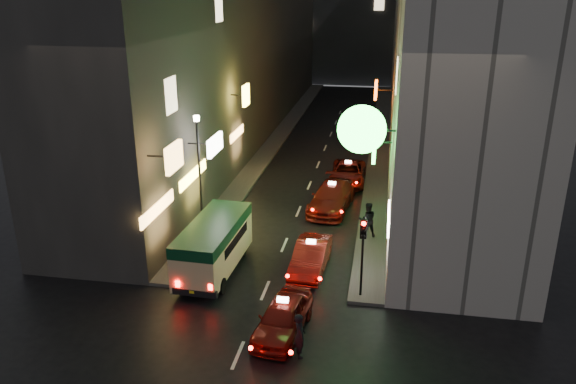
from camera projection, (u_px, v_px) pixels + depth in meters
The scene contains 13 objects.
building_left at pixel (234, 26), 45.49m from camera, with size 7.49×52.28×18.00m.
building_right at pixel (436, 29), 42.88m from camera, with size 8.20×52.00×18.00m.
sidewalk_left at pixel (280, 135), 47.97m from camera, with size 1.50×52.00×0.15m, color #484643.
sidewalk_right at pixel (380, 140), 46.59m from camera, with size 1.50×52.00×0.15m, color #484643.
minibus at pixel (214, 241), 24.79m from camera, with size 2.16×5.63×2.39m.
taxi_near at pixel (283, 315), 20.60m from camera, with size 2.59×5.04×1.70m.
taxi_second at pixel (311, 254), 25.23m from camera, with size 2.22×4.91×1.70m.
taxi_third at pixel (332, 195), 32.09m from camera, with size 2.84×5.71×1.92m.
taxi_far at pixel (348, 171), 36.46m from camera, with size 2.03×4.90×1.73m.
pedestrian_crossing at pixel (300, 333), 19.25m from camera, with size 0.62×0.40×1.88m, color black.
pedestrian_sidewalk at pixel (367, 217), 28.19m from camera, with size 0.77×0.48×2.06m, color black.
traffic_light at pixel (363, 240), 22.14m from camera, with size 0.26×0.43×3.50m.
lamp_post at pixel (199, 169), 27.30m from camera, with size 0.28×0.28×6.22m.
Camera 1 is at (4.58, -11.85, 12.14)m, focal length 35.00 mm.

